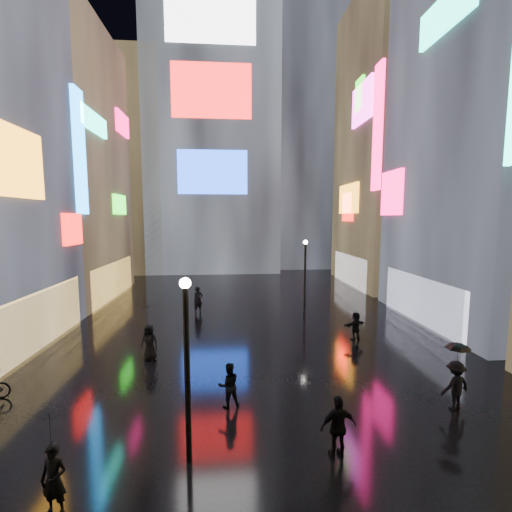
{
  "coord_description": "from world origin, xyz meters",
  "views": [
    {
      "loc": [
        -1.27,
        -3.65,
        6.76
      ],
      "look_at": [
        0.0,
        12.0,
        5.0
      ],
      "focal_mm": 24.0,
      "sensor_mm": 36.0,
      "label": 1
    }
  ],
  "objects": [
    {
      "name": "pedestrian_2",
      "position": [
        6.67,
        7.22,
        0.87
      ],
      "size": [
        1.25,
        0.89,
        1.75
      ],
      "primitive_type": "imported",
      "rotation": [
        0.0,
        0.0,
        3.37
      ],
      "color": "black",
      "rests_on": "ground"
    },
    {
      "name": "pedestrian_0",
      "position": [
        -5.28,
        3.86,
        0.83
      ],
      "size": [
        0.66,
        0.49,
        1.67
      ],
      "primitive_type": "imported",
      "rotation": [
        0.0,
        0.0,
        -0.17
      ],
      "color": "black",
      "rests_on": "ground"
    },
    {
      "name": "building_left_far",
      "position": [
        -15.98,
        26.0,
        10.98
      ],
      "size": [
        10.28,
        12.0,
        22.0
      ],
      "color": "black",
      "rests_on": "ground"
    },
    {
      "name": "umbrella_0",
      "position": [
        -5.28,
        3.86,
        2.08
      ],
      "size": [
        1.1,
        1.11,
        0.84
      ],
      "primitive_type": "imported",
      "rotation": [
        0.0,
        0.0,
        3.37
      ],
      "color": "black",
      "rests_on": "pedestrian_0"
    },
    {
      "name": "tower_flank_left",
      "position": [
        -14.0,
        42.0,
        13.0
      ],
      "size": [
        10.0,
        10.0,
        26.0
      ],
      "primitive_type": "cube",
      "color": "black",
      "rests_on": "ground"
    },
    {
      "name": "umbrella_2",
      "position": [
        -5.07,
        12.45,
        2.19
      ],
      "size": [
        1.37,
        1.39,
        0.95
      ],
      "primitive_type": "imported",
      "rotation": [
        0.0,
        0.0,
        2.72
      ],
      "color": "black",
      "rests_on": "pedestrian_4"
    },
    {
      "name": "ground",
      "position": [
        0.0,
        20.0,
        0.0
      ],
      "size": [
        140.0,
        140.0,
        0.0
      ],
      "primitive_type": "plane",
      "color": "black",
      "rests_on": "ground"
    },
    {
      "name": "building_right_far",
      "position": [
        15.98,
        30.0,
        13.98
      ],
      "size": [
        10.28,
        12.0,
        28.0
      ],
      "color": "black",
      "rests_on": "ground"
    },
    {
      "name": "umbrella_1",
      "position": [
        6.67,
        7.22,
        2.1
      ],
      "size": [
        1.14,
        1.14,
        0.71
      ],
      "primitive_type": "imported",
      "rotation": [
        0.0,
        0.0,
        3.97
      ],
      "color": "black",
      "rests_on": "pedestrian_2"
    },
    {
      "name": "building_right_mid",
      "position": [
        15.98,
        17.01,
        14.99
      ],
      "size": [
        10.28,
        13.7,
        30.0
      ],
      "color": "black",
      "rests_on": "ground"
    },
    {
      "name": "pedestrian_6",
      "position": [
        -3.44,
        20.38,
        0.95
      ],
      "size": [
        0.82,
        0.72,
        1.89
      ],
      "primitive_type": "imported",
      "rotation": [
        0.0,
        0.0,
        0.49
      ],
      "color": "black",
      "rests_on": "ground"
    },
    {
      "name": "lamp_far",
      "position": [
        4.13,
        19.91,
        2.94
      ],
      "size": [
        0.3,
        0.3,
        5.2
      ],
      "color": "black",
      "rests_on": "ground"
    },
    {
      "name": "tower_flank_right",
      "position": [
        9.0,
        46.0,
        17.0
      ],
      "size": [
        12.0,
        12.0,
        34.0
      ],
      "primitive_type": "cube",
      "color": "black",
      "rests_on": "ground"
    },
    {
      "name": "pedestrian_4",
      "position": [
        -5.07,
        12.45,
        0.86
      ],
      "size": [
        0.94,
        0.71,
        1.72
      ],
      "primitive_type": "imported",
      "rotation": [
        0.0,
        0.0,
        -0.22
      ],
      "color": "black",
      "rests_on": "ground"
    },
    {
      "name": "tower_main",
      "position": [
        -3.0,
        43.97,
        21.01
      ],
      "size": [
        16.0,
        14.2,
        42.0
      ],
      "color": "black",
      "rests_on": "ground"
    },
    {
      "name": "pedestrian_5",
      "position": [
        5.75,
        14.29,
        0.78
      ],
      "size": [
        1.51,
        0.98,
        1.55
      ],
      "primitive_type": "imported",
      "rotation": [
        0.0,
        0.0,
        3.53
      ],
      "color": "black",
      "rests_on": "ground"
    },
    {
      "name": "pedestrian_1",
      "position": [
        -1.3,
        8.01,
        0.81
      ],
      "size": [
        0.91,
        0.78,
        1.62
      ],
      "primitive_type": "imported",
      "rotation": [
        0.0,
        0.0,
        3.37
      ],
      "color": "black",
      "rests_on": "ground"
    },
    {
      "name": "pedestrian_3",
      "position": [
        1.77,
        5.17,
        0.9
      ],
      "size": [
        1.1,
        0.56,
        1.8
      ],
      "primitive_type": "imported",
      "rotation": [
        0.0,
        0.0,
        3.26
      ],
      "color": "black",
      "rests_on": "ground"
    },
    {
      "name": "lamp_near",
      "position": [
        -2.41,
        5.31,
        2.94
      ],
      "size": [
        0.3,
        0.3,
        5.2
      ],
      "color": "black",
      "rests_on": "ground"
    }
  ]
}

